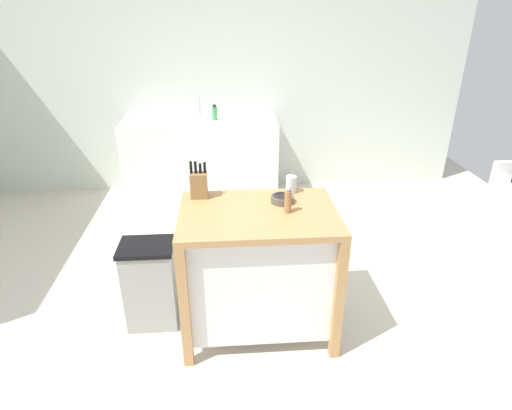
# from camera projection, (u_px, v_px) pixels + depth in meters

# --- Properties ---
(ground_plane) EXTENTS (6.72, 6.72, 0.00)m
(ground_plane) POSITION_uv_depth(u_px,v_px,m) (223.00, 320.00, 3.05)
(ground_plane) COLOR beige
(ground_plane) RESTS_ON ground
(wall_back) EXTENTS (5.72, 0.10, 2.60)m
(wall_back) POSITION_uv_depth(u_px,v_px,m) (218.00, 78.00, 4.81)
(wall_back) COLOR silver
(wall_back) RESTS_ON ground
(kitchen_island) EXTENTS (0.99, 0.69, 0.90)m
(kitchen_island) POSITION_uv_depth(u_px,v_px,m) (258.00, 265.00, 2.79)
(kitchen_island) COLOR #AD7F4C
(kitchen_island) RESTS_ON ground
(knife_block) EXTENTS (0.11, 0.09, 0.25)m
(knife_block) POSITION_uv_depth(u_px,v_px,m) (199.00, 184.00, 2.78)
(knife_block) COLOR olive
(knife_block) RESTS_ON kitchen_island
(bowl_ceramic_wide) EXTENTS (0.15, 0.15, 0.05)m
(bowl_ceramic_wide) POSITION_uv_depth(u_px,v_px,m) (282.00, 199.00, 2.73)
(bowl_ceramic_wide) COLOR #564C47
(bowl_ceramic_wide) RESTS_ON kitchen_island
(drinking_cup) EXTENTS (0.07, 0.07, 0.12)m
(drinking_cup) POSITION_uv_depth(u_px,v_px,m) (291.00, 184.00, 2.86)
(drinking_cup) COLOR silver
(drinking_cup) RESTS_ON kitchen_island
(pepper_grinder) EXTENTS (0.04, 0.04, 0.17)m
(pepper_grinder) POSITION_uv_depth(u_px,v_px,m) (288.00, 201.00, 2.58)
(pepper_grinder) COLOR #9E7042
(pepper_grinder) RESTS_ON kitchen_island
(trash_bin) EXTENTS (0.36, 0.28, 0.63)m
(trash_bin) POSITION_uv_depth(u_px,v_px,m) (151.00, 284.00, 2.91)
(trash_bin) COLOR gray
(trash_bin) RESTS_ON ground
(sink_counter) EXTENTS (1.70, 0.60, 0.90)m
(sink_counter) POSITION_uv_depth(u_px,v_px,m) (202.00, 159.00, 4.84)
(sink_counter) COLOR silver
(sink_counter) RESTS_ON ground
(sink_faucet) EXTENTS (0.02, 0.02, 0.22)m
(sink_faucet) POSITION_uv_depth(u_px,v_px,m) (199.00, 108.00, 4.73)
(sink_faucet) COLOR #B7BCC1
(sink_faucet) RESTS_ON sink_counter
(bottle_spray_cleaner) EXTENTS (0.06, 0.06, 0.17)m
(bottle_spray_cleaner) POSITION_uv_depth(u_px,v_px,m) (215.00, 113.00, 4.64)
(bottle_spray_cleaner) COLOR green
(bottle_spray_cleaner) RESTS_ON sink_counter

